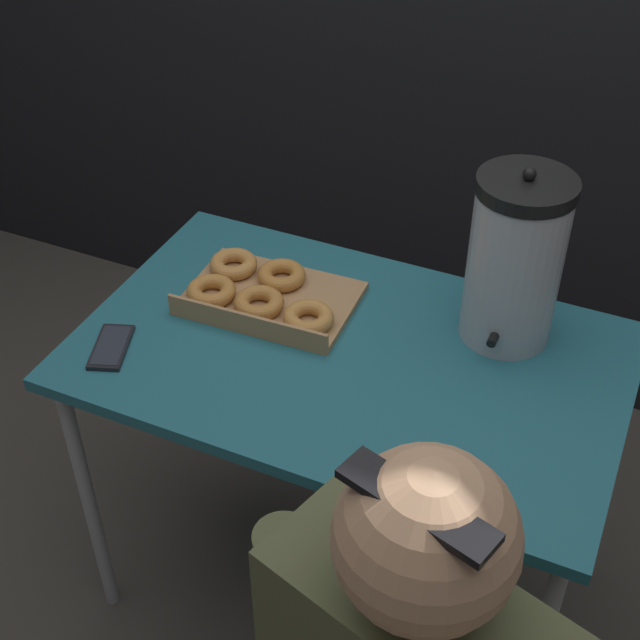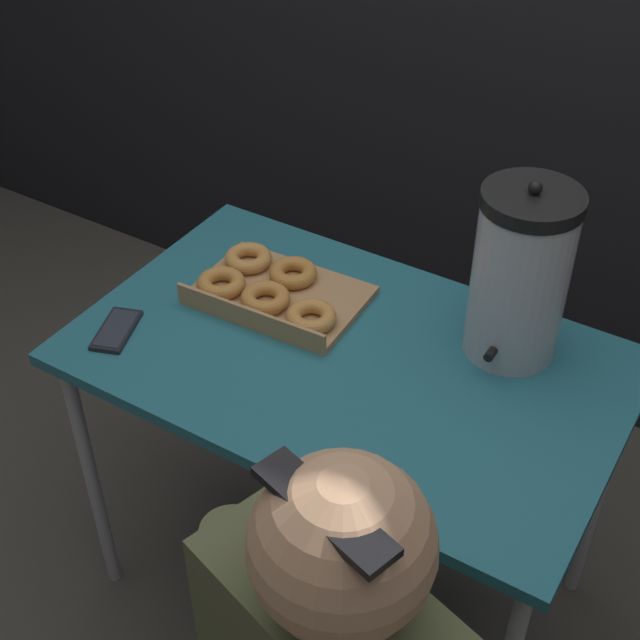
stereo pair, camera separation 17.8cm
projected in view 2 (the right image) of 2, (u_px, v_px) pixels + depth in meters
ground_plane at (342, 581)px, 2.28m from camera, size 12.00×12.00×0.00m
folding_table at (347, 377)px, 1.83m from camera, size 1.10×0.68×0.77m
donut_box at (272, 290)px, 1.93m from camera, size 0.37×0.26×0.05m
coffee_urn at (520, 275)px, 1.70m from camera, size 0.19×0.22×0.39m
cell_phone at (116, 330)px, 1.85m from camera, size 0.11×0.15×0.01m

